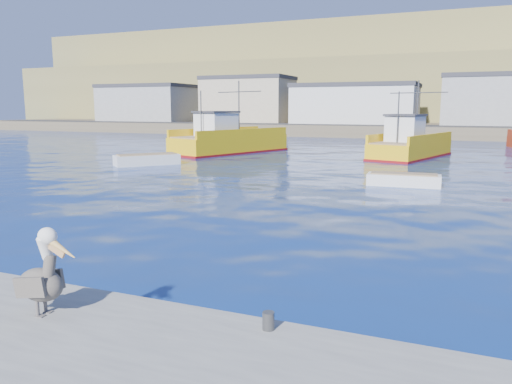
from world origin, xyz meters
TOP-DOWN VIEW (x-y plane):
  - ground at (0.00, 0.00)m, footprint 260.00×260.00m
  - dock_bollards at (0.60, -3.40)m, footprint 36.20×0.20m
  - far_shore at (0.00, 109.20)m, footprint 200.00×81.00m
  - trawler_yellow_a at (-14.15, 30.54)m, footprint 7.72×12.55m
  - trawler_yellow_b at (1.64, 32.21)m, footprint 6.11×10.83m
  - skiff_left at (-15.29, 19.46)m, footprint 4.15×4.51m
  - skiff_mid at (2.93, 16.54)m, footprint 3.81×1.52m
  - pelican at (-0.85, -4.35)m, footprint 1.29×0.57m

SIDE VIEW (x-z plane):
  - ground at x=0.00m, z-range 0.00..0.00m
  - skiff_mid at x=2.93m, z-range -0.15..0.67m
  - skiff_left at x=-15.29m, z-range -0.18..0.81m
  - dock_bollards at x=0.60m, z-range 0.50..0.80m
  - trawler_yellow_b at x=1.64m, z-range -2.21..4.18m
  - trawler_yellow_a at x=-14.15m, z-range -2.22..4.37m
  - pelican at x=-0.85m, z-range 0.38..1.97m
  - far_shore at x=0.00m, z-range -3.02..20.98m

